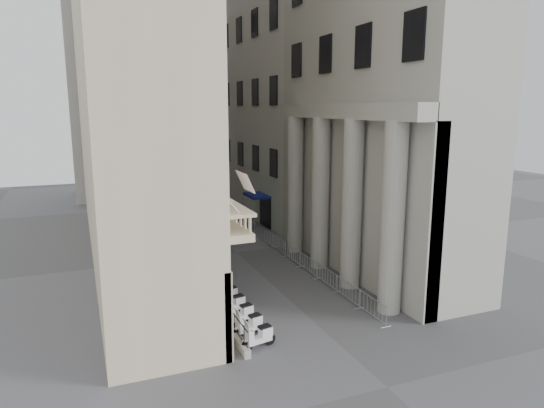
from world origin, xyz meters
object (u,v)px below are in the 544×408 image
Objects in this scene: pedestrian_b at (193,203)px; security_tent at (162,198)px; info_kiosk at (178,232)px; street_lamp at (187,191)px; scooter_0 at (259,348)px; pedestrian_a at (239,229)px.

security_tent is at bearing 63.80° from pedestrian_b.
security_tent is 7.10m from info_kiosk.
security_tent is 1.96× the size of pedestrian_b.
security_tent reaches higher than pedestrian_b.
street_lamp is 17.70m from pedestrian_b.
scooter_0 is 25.23m from security_tent.
pedestrian_a is (4.81, -7.76, -1.55)m from security_tent.
pedestrian_a is at bearing 108.83° from pedestrian_b.
info_kiosk is (-0.08, 18.16, 1.03)m from scooter_0.
pedestrian_b is (3.74, 11.39, -0.07)m from info_kiosk.
info_kiosk is at bearing 85.67° from pedestrian_b.
street_lamp reaches higher than security_tent.
scooter_0 is 0.74× the size of pedestrian_a.
pedestrian_a is at bearing -15.29° from info_kiosk.
security_tent is 1.86× the size of pedestrian_a.
security_tent is at bearing 84.48° from info_kiosk.
street_lamp is 4.47× the size of pedestrian_b.
scooter_0 is 0.73× the size of info_kiosk.
info_kiosk is 11.99m from pedestrian_b.
street_lamp is 4.25× the size of pedestrian_a.
security_tent is at bearing -11.90° from scooter_0.
street_lamp is at bearing -91.32° from security_tent.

